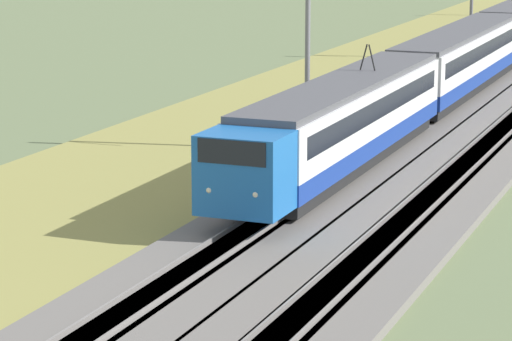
# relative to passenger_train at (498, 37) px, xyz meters

# --- Properties ---
(ballast_main) EXTENTS (240.00, 4.40, 0.30)m
(ballast_main) POSITION_rel_passenger_train_xyz_m (-16.76, 0.00, -2.12)
(ballast_main) COLOR slate
(ballast_main) RESTS_ON ground
(track_main) EXTENTS (240.00, 1.57, 0.45)m
(track_main) POSITION_rel_passenger_train_xyz_m (-16.76, 0.00, -2.11)
(track_main) COLOR #4C4238
(track_main) RESTS_ON ground
(grass_verge) EXTENTS (240.00, 13.80, 0.12)m
(grass_verge) POSITION_rel_passenger_train_xyz_m (-16.76, 6.44, -2.21)
(grass_verge) COLOR #99934C
(grass_verge) RESTS_ON ground
(passenger_train) EXTENTS (85.16, 2.84, 4.88)m
(passenger_train) POSITION_rel_passenger_train_xyz_m (0.00, 0.00, 0.00)
(passenger_train) COLOR blue
(passenger_train) RESTS_ON ground
(catenary_mast_mid) EXTENTS (0.22, 2.56, 8.70)m
(catenary_mast_mid) POSITION_rel_passenger_train_xyz_m (-27.77, 2.83, 2.22)
(catenary_mast_mid) COLOR slate
(catenary_mast_mid) RESTS_ON ground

